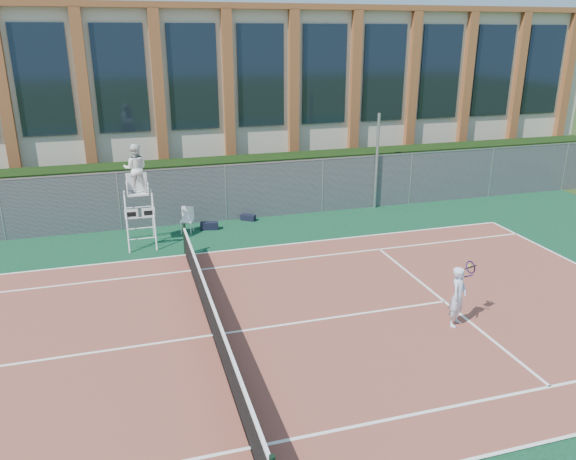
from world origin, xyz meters
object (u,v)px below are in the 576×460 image
object	(u,v)px
umpire_chair	(136,171)
plastic_chair	(187,217)
steel_pole	(377,162)
tennis_player	(458,296)

from	to	relation	value
umpire_chair	plastic_chair	bearing A→B (deg)	24.90
steel_pole	tennis_player	size ratio (longest dim) A/B	2.50
tennis_player	umpire_chair	bearing A→B (deg)	131.53
steel_pole	umpire_chair	distance (m)	9.82
steel_pole	tennis_player	distance (m)	10.25
umpire_chair	steel_pole	bearing A→B (deg)	9.70
umpire_chair	tennis_player	distance (m)	11.17
umpire_chair	tennis_player	bearing A→B (deg)	-48.47
steel_pole	umpire_chair	size ratio (longest dim) A/B	1.11
plastic_chair	tennis_player	distance (m)	10.65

